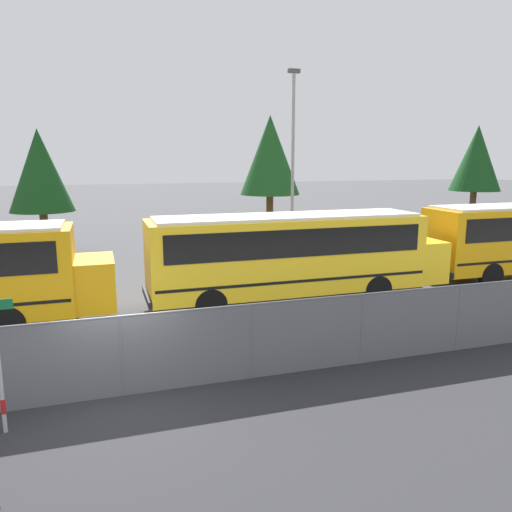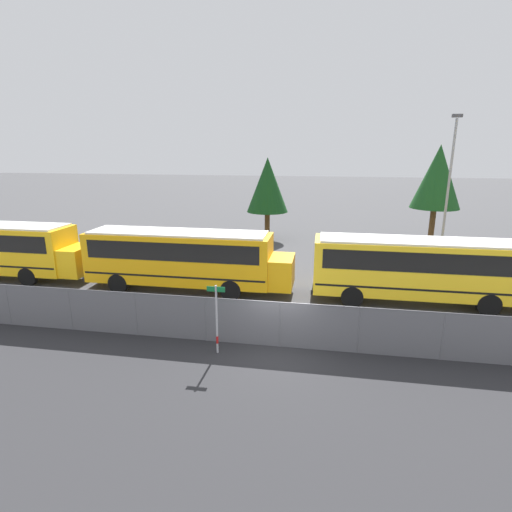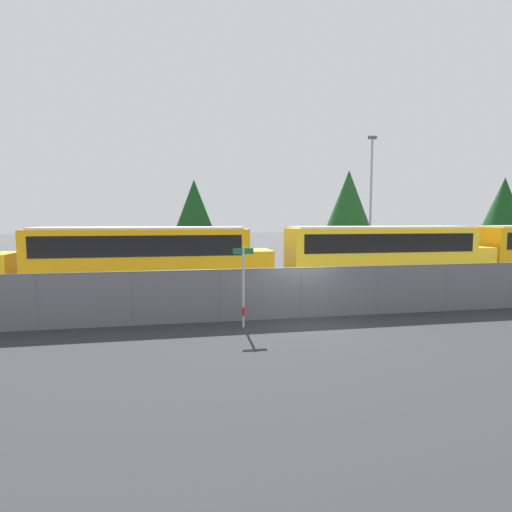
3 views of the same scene
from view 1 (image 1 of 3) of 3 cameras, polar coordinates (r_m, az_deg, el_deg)
name	(u,v)px [view 1 (image 1 of 3)]	position (r m, az deg, el deg)	size (l,w,h in m)	color
ground_plane	(124,395)	(12.21, -14.87, -15.15)	(200.00, 200.00, 0.00)	#424244
fence	(122,355)	(11.82, -15.10, -10.91)	(60.65, 0.07, 1.91)	#9EA0A5
school_bus_2	(294,251)	(18.39, 4.38, 0.60)	(11.48, 2.44, 3.33)	yellow
light_pole	(293,160)	(26.15, 4.23, 10.87)	(0.60, 0.24, 9.71)	gray
tree_1	(270,156)	(31.57, 1.61, 11.38)	(3.73, 3.73, 7.96)	#51381E
tree_2	(40,171)	(30.27, -23.47, 8.90)	(3.48, 3.48, 6.95)	#51381E
tree_3	(476,159)	(39.41, 23.88, 10.12)	(3.53, 3.53, 7.65)	#51381E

